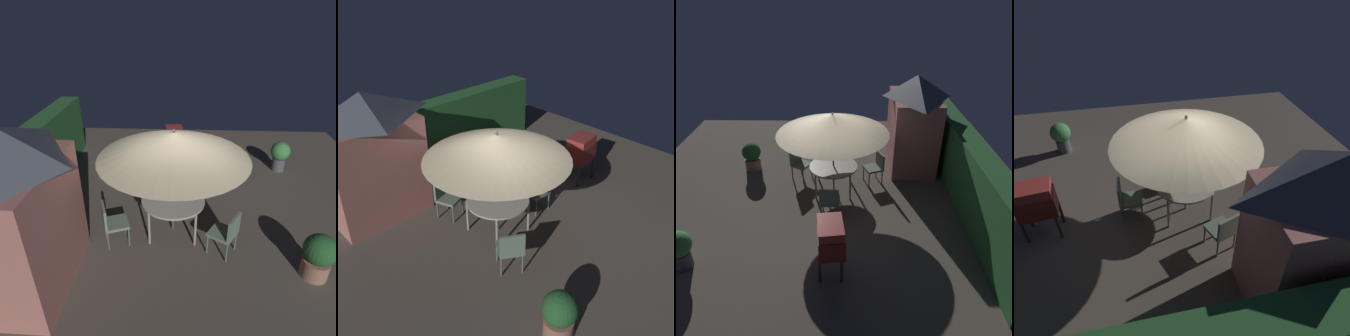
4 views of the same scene
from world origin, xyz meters
TOP-DOWN VIEW (x-y plane):
  - ground_plane at (0.00, 0.00)m, footprint 11.00×11.00m
  - hedge_backdrop at (0.00, 3.50)m, footprint 7.40×0.55m
  - garden_shed at (-1.90, 2.41)m, footprint 2.11×1.38m
  - patio_table at (-0.44, 0.10)m, footprint 1.28×1.28m
  - patio_umbrella at (-0.44, 0.10)m, footprint 2.87×2.87m
  - bbq_grill at (2.45, 0.17)m, footprint 0.76×0.58m
  - chair_near_shed at (0.79, 0.05)m, footprint 0.48×0.48m
  - chair_far_side at (-0.89, 1.28)m, footprint 0.59×0.60m
  - chair_toward_hedge at (-1.08, -0.93)m, footprint 0.64×0.64m
  - potted_plant_by_shed at (2.39, -2.86)m, footprint 0.53×0.53m
  - potted_plant_by_grill at (-1.55, -2.43)m, footprint 0.55×0.55m

SIDE VIEW (x-z plane):
  - ground_plane at x=0.00m, z-range 0.00..0.00m
  - potted_plant_by_grill at x=-1.55m, z-range 0.03..0.89m
  - potted_plant_by_shed at x=2.39m, z-range 0.06..0.92m
  - chair_near_shed at x=0.79m, z-range 0.07..0.97m
  - chair_far_side at x=-0.89m, z-range 0.07..0.97m
  - chair_toward_hedge at x=-1.08m, z-range 0.07..0.97m
  - patio_table at x=-0.44m, z-range 0.33..1.09m
  - bbq_grill at x=2.45m, z-range 0.25..1.45m
  - hedge_backdrop at x=0.00m, z-range 0.00..1.72m
  - garden_shed at x=-1.90m, z-range 0.02..2.84m
  - patio_umbrella at x=-0.44m, z-range 0.82..3.10m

